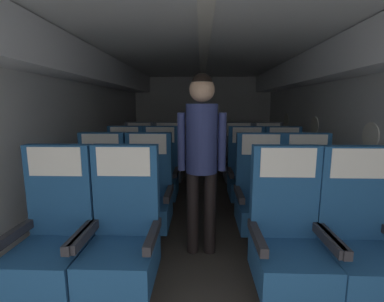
# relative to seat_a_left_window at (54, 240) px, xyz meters

# --- Properties ---
(ground) EXTENTS (3.55, 7.01, 0.02)m
(ground) POSITION_rel_seat_a_left_window_xyz_m (1.02, 1.68, -0.47)
(ground) COLOR #3D3833
(fuselage_shell) EXTENTS (3.43, 6.66, 2.10)m
(fuselage_shell) POSITION_rel_seat_a_left_window_xyz_m (1.02, 1.93, 1.07)
(fuselage_shell) COLOR silver
(fuselage_shell) RESTS_ON ground
(seat_a_left_window) EXTENTS (0.49, 0.50, 1.10)m
(seat_a_left_window) POSITION_rel_seat_a_left_window_xyz_m (0.00, 0.00, 0.00)
(seat_a_left_window) COLOR #38383D
(seat_a_left_window) RESTS_ON ground
(seat_a_left_aisle) EXTENTS (0.49, 0.50, 1.10)m
(seat_a_left_aisle) POSITION_rel_seat_a_left_window_xyz_m (0.47, 0.01, 0.00)
(seat_a_left_aisle) COLOR #38383D
(seat_a_left_aisle) RESTS_ON ground
(seat_a_right_aisle) EXTENTS (0.49, 0.50, 1.10)m
(seat_a_right_aisle) POSITION_rel_seat_a_left_window_xyz_m (2.04, 0.01, 0.00)
(seat_a_right_aisle) COLOR #38383D
(seat_a_right_aisle) RESTS_ON ground
(seat_a_right_window) EXTENTS (0.49, 0.50, 1.10)m
(seat_a_right_window) POSITION_rel_seat_a_left_window_xyz_m (1.58, 0.02, 0.00)
(seat_a_right_window) COLOR #38383D
(seat_a_right_window) RESTS_ON ground
(seat_b_left_window) EXTENTS (0.49, 0.50, 1.10)m
(seat_b_left_window) POSITION_rel_seat_a_left_window_xyz_m (-0.00, 0.84, 0.00)
(seat_b_left_window) COLOR #38383D
(seat_b_left_window) RESTS_ON ground
(seat_b_left_aisle) EXTENTS (0.49, 0.50, 1.10)m
(seat_b_left_aisle) POSITION_rel_seat_a_left_window_xyz_m (0.47, 0.86, 0.00)
(seat_b_left_aisle) COLOR #38383D
(seat_b_left_aisle) RESTS_ON ground
(seat_b_right_aisle) EXTENTS (0.49, 0.50, 1.10)m
(seat_b_right_aisle) POSITION_rel_seat_a_left_window_xyz_m (2.03, 0.86, 0.00)
(seat_b_right_aisle) COLOR #38383D
(seat_b_right_aisle) RESTS_ON ground
(seat_b_right_window) EXTENTS (0.49, 0.50, 1.10)m
(seat_b_right_window) POSITION_rel_seat_a_left_window_xyz_m (1.58, 0.86, 0.00)
(seat_b_right_window) COLOR #38383D
(seat_b_right_window) RESTS_ON ground
(seat_c_left_window) EXTENTS (0.49, 0.50, 1.10)m
(seat_c_left_window) POSITION_rel_seat_a_left_window_xyz_m (-0.00, 1.70, 0.00)
(seat_c_left_window) COLOR #38383D
(seat_c_left_window) RESTS_ON ground
(seat_c_left_aisle) EXTENTS (0.49, 0.50, 1.10)m
(seat_c_left_aisle) POSITION_rel_seat_a_left_window_xyz_m (0.46, 1.70, 0.00)
(seat_c_left_aisle) COLOR #38383D
(seat_c_left_aisle) RESTS_ON ground
(seat_c_right_aisle) EXTENTS (0.49, 0.50, 1.10)m
(seat_c_right_aisle) POSITION_rel_seat_a_left_window_xyz_m (2.05, 1.68, 0.00)
(seat_c_right_aisle) COLOR #38383D
(seat_c_right_aisle) RESTS_ON ground
(seat_c_right_window) EXTENTS (0.49, 0.50, 1.10)m
(seat_c_right_window) POSITION_rel_seat_a_left_window_xyz_m (1.58, 1.70, 0.00)
(seat_c_right_window) COLOR #38383D
(seat_c_right_window) RESTS_ON ground
(seat_d_left_window) EXTENTS (0.49, 0.50, 1.10)m
(seat_d_left_window) POSITION_rel_seat_a_left_window_xyz_m (0.00, 2.53, 0.00)
(seat_d_left_window) COLOR #38383D
(seat_d_left_window) RESTS_ON ground
(seat_d_left_aisle) EXTENTS (0.49, 0.50, 1.10)m
(seat_d_left_aisle) POSITION_rel_seat_a_left_window_xyz_m (0.47, 2.51, 0.00)
(seat_d_left_aisle) COLOR #38383D
(seat_d_left_aisle) RESTS_ON ground
(seat_d_right_aisle) EXTENTS (0.49, 0.50, 1.10)m
(seat_d_right_aisle) POSITION_rel_seat_a_left_window_xyz_m (2.05, 2.52, 0.00)
(seat_d_right_aisle) COLOR #38383D
(seat_d_right_aisle) RESTS_ON ground
(seat_d_right_window) EXTENTS (0.49, 0.50, 1.10)m
(seat_d_right_window) POSITION_rel_seat_a_left_window_xyz_m (1.59, 2.52, 0.00)
(seat_d_right_window) COLOR #38383D
(seat_d_right_window) RESTS_ON ground
(flight_attendant) EXTENTS (0.43, 0.28, 1.64)m
(flight_attendant) POSITION_rel_seat_a_left_window_xyz_m (1.00, 0.70, 0.55)
(flight_attendant) COLOR black
(flight_attendant) RESTS_ON ground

